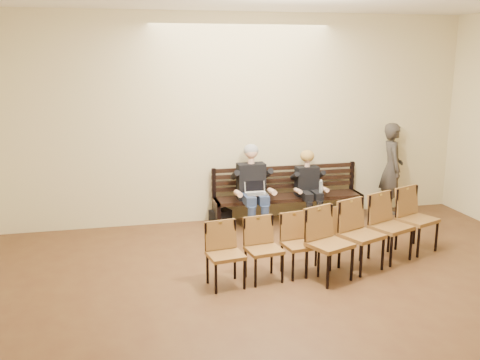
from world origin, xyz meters
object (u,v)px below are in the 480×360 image
at_px(passerby, 392,162).
at_px(chair_row_back, 377,232).
at_px(water_bottle, 321,193).
at_px(seated_man, 252,186).
at_px(bag, 220,217).
at_px(bench, 288,208).
at_px(seated_woman, 309,191).
at_px(chair_row_front, 282,247).
at_px(laptop, 257,195).

relative_size(passerby, chair_row_back, 0.83).
height_order(water_bottle, passerby, passerby).
distance_m(seated_man, bag, 0.79).
bearing_deg(seated_man, bench, 10.17).
height_order(seated_woman, chair_row_front, seated_woman).
relative_size(bag, passerby, 0.18).
distance_m(seated_woman, passerby, 1.72).
bearing_deg(water_bottle, bag, 165.44).
relative_size(chair_row_front, chair_row_back, 0.87).
bearing_deg(seated_woman, bench, 159.44).
bearing_deg(chair_row_front, laptop, 76.65).
height_order(bench, bag, bench).
bearing_deg(water_bottle, passerby, 15.63).
relative_size(laptop, chair_row_front, 0.17).
bearing_deg(chair_row_back, chair_row_front, 162.98).
bearing_deg(seated_woman, laptop, -168.84).
distance_m(laptop, chair_row_back, 2.19).
bearing_deg(chair_row_back, bag, 105.16).
bearing_deg(chair_row_back, passerby, 34.99).
bearing_deg(water_bottle, chair_row_front, -123.42).
bearing_deg(laptop, seated_woman, 21.97).
xyz_separation_m(laptop, passerby, (2.63, 0.41, 0.37)).
bearing_deg(bag, seated_woman, -8.37).
bearing_deg(seated_woman, bag, 171.63).
relative_size(laptop, passerby, 0.18).
distance_m(bench, water_bottle, 0.66).
xyz_separation_m(seated_woman, bag, (-1.49, 0.22, -0.43)).
bearing_deg(chair_row_back, seated_man, 98.74).
bearing_deg(bench, passerby, 2.89).
bearing_deg(chair_row_front, passerby, 32.14).
height_order(laptop, passerby, passerby).
bearing_deg(bench, chair_row_back, -75.27).
xyz_separation_m(seated_woman, chair_row_back, (0.24, -2.02, -0.08)).
height_order(passerby, chair_row_back, passerby).
height_order(bench, water_bottle, water_bottle).
height_order(laptop, water_bottle, laptop).
height_order(chair_row_front, chair_row_back, chair_row_back).
bearing_deg(water_bottle, bench, 144.83).
bearing_deg(passerby, chair_row_back, 161.91).
height_order(water_bottle, chair_row_front, chair_row_front).
height_order(seated_woman, water_bottle, seated_woman).
distance_m(seated_man, water_bottle, 1.16).
relative_size(bench, chair_row_back, 1.14).
height_order(bench, chair_row_back, chair_row_back).
bearing_deg(bag, bench, -4.87).
distance_m(chair_row_front, chair_row_back, 1.40).
bearing_deg(bench, seated_man, -169.83).
xyz_separation_m(bench, seated_man, (-0.67, -0.12, 0.46)).
distance_m(seated_man, seated_woman, 1.00).
relative_size(bag, chair_row_back, 0.15).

